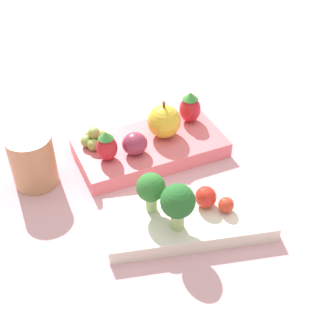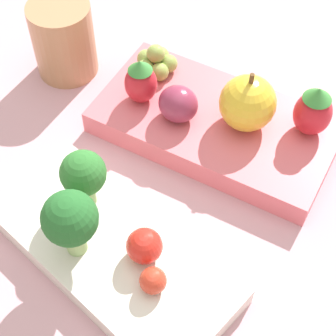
% 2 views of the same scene
% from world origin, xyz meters
% --- Properties ---
extents(ground_plane, '(4.00, 4.00, 0.00)m').
position_xyz_m(ground_plane, '(0.00, 0.00, 0.00)').
color(ground_plane, '#C6939E').
extents(bento_box_savoury, '(0.22, 0.11, 0.02)m').
position_xyz_m(bento_box_savoury, '(-0.00, 0.07, 0.01)').
color(bento_box_savoury, silver).
rests_on(bento_box_savoury, ground_plane).
extents(bento_box_fruit, '(0.23, 0.14, 0.02)m').
position_xyz_m(bento_box_fruit, '(0.01, -0.08, 0.01)').
color(bento_box_fruit, '#DB6670').
rests_on(bento_box_fruit, ground_plane).
extents(broccoli_floret_0, '(0.04, 0.04, 0.06)m').
position_xyz_m(broccoli_floret_0, '(0.04, 0.05, 0.05)').
color(broccoli_floret_0, '#93B770').
rests_on(broccoli_floret_0, bento_box_savoury).
extents(broccoli_floret_1, '(0.04, 0.04, 0.06)m').
position_xyz_m(broccoli_floret_1, '(0.02, 0.09, 0.06)').
color(broccoli_floret_1, '#93B770').
rests_on(broccoli_floret_1, bento_box_savoury).
extents(cherry_tomato_0, '(0.03, 0.03, 0.03)m').
position_xyz_m(cherry_tomato_0, '(-0.03, 0.06, 0.03)').
color(cherry_tomato_0, red).
rests_on(cherry_tomato_0, bento_box_savoury).
extents(cherry_tomato_1, '(0.02, 0.02, 0.02)m').
position_xyz_m(cherry_tomato_1, '(-0.05, 0.08, 0.03)').
color(cherry_tomato_1, red).
rests_on(cherry_tomato_1, bento_box_savoury).
extents(apple, '(0.05, 0.05, 0.06)m').
position_xyz_m(apple, '(-0.02, -0.09, 0.05)').
color(apple, gold).
rests_on(apple, bento_box_fruit).
extents(strawberry_0, '(0.03, 0.03, 0.05)m').
position_xyz_m(strawberry_0, '(-0.07, -0.12, 0.05)').
color(strawberry_0, red).
rests_on(strawberry_0, bento_box_fruit).
extents(strawberry_1, '(0.03, 0.03, 0.05)m').
position_xyz_m(strawberry_1, '(0.08, -0.06, 0.05)').
color(strawberry_1, red).
rests_on(strawberry_1, bento_box_fruit).
extents(plum, '(0.04, 0.03, 0.03)m').
position_xyz_m(plum, '(0.04, -0.06, 0.04)').
color(plum, '#892D47').
rests_on(plum, bento_box_fruit).
extents(grape_cluster, '(0.04, 0.04, 0.03)m').
position_xyz_m(grape_cluster, '(0.09, -0.10, 0.03)').
color(grape_cluster, '#8EA84C').
rests_on(grape_cluster, bento_box_fruit).
extents(drinking_cup, '(0.06, 0.06, 0.08)m').
position_xyz_m(drinking_cup, '(0.18, -0.07, 0.04)').
color(drinking_cup, tan).
rests_on(drinking_cup, ground_plane).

